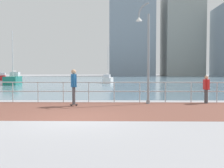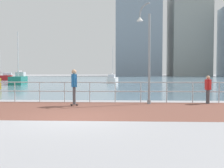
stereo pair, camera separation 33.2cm
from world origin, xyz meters
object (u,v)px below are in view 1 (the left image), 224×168
bystander (206,87)px  sailboat_teal (13,79)px  sailboat_red (108,80)px  skateboarder (74,84)px  lamppost (146,48)px

bystander → sailboat_teal: size_ratio=0.21×
sailboat_teal → sailboat_red: bearing=18.4°
bystander → sailboat_teal: bearing=132.2°
skateboarder → sailboat_red: bearing=88.1°
sailboat_red → sailboat_teal: bearing=-161.6°
lamppost → sailboat_teal: size_ratio=0.76×
bystander → sailboat_teal: 27.34m
bystander → skateboarder: bearing=-169.7°
lamppost → bystander: (3.25, 0.17, -2.05)m
skateboarder → sailboat_red: 25.64m
sailboat_teal → lamppost: bearing=-53.5°
lamppost → skateboarder: size_ratio=2.93×
skateboarder → sailboat_teal: sailboat_teal is taller
sailboat_teal → bystander: bearing=-47.8°
lamppost → skateboarder: bearing=-163.3°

